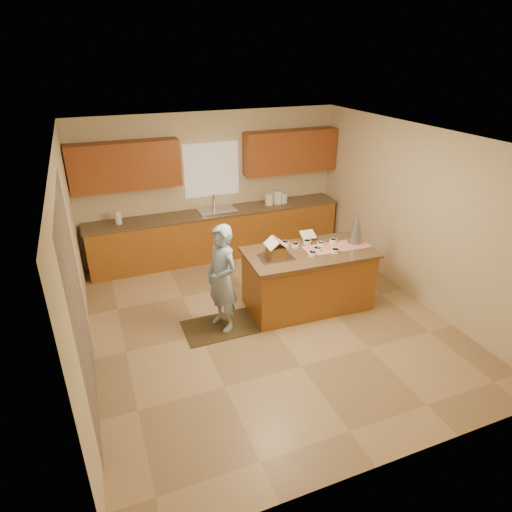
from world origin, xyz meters
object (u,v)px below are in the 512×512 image
at_px(tinsel_tree, 356,226).
at_px(boy, 222,279).
at_px(gingerbread_house, 276,250).
at_px(island_base, 308,280).

bearing_deg(tinsel_tree, boy, -177.53).
bearing_deg(boy, tinsel_tree, 72.59).
distance_m(tinsel_tree, boy, 2.25).
bearing_deg(tinsel_tree, gingerbread_house, -178.01).
height_order(island_base, gingerbread_house, gingerbread_house).
xyz_separation_m(tinsel_tree, gingerbread_house, (-1.37, -0.05, -0.15)).
relative_size(tinsel_tree, boy, 0.36).
xyz_separation_m(boy, gingerbread_house, (0.84, 0.05, 0.28)).
distance_m(tinsel_tree, gingerbread_house, 1.38).
bearing_deg(gingerbread_house, island_base, 2.88).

